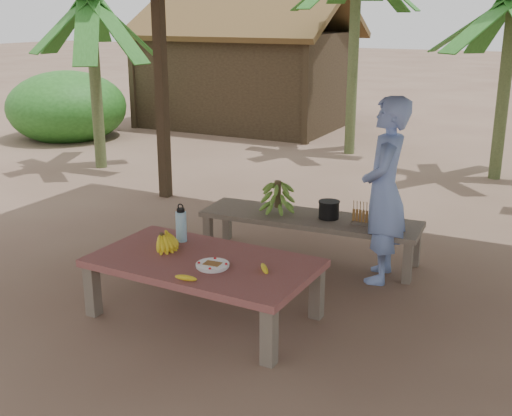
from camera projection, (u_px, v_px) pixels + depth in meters
The scene contains 15 objects.
ground at pixel (282, 301), 5.59m from camera, with size 80.00×80.00×0.00m, color brown.
work_table at pixel (203, 267), 5.19m from camera, with size 1.83×1.06×0.50m.
bench at pixel (310, 222), 6.43m from camera, with size 2.24×0.75×0.45m.
ripe_banana_bunch at pixel (162, 240), 5.36m from camera, with size 0.27×0.23×0.16m, color yellow, non-canonical shape.
plate at pixel (213, 265), 5.00m from camera, with size 0.26×0.26×0.04m.
loose_banana_front at pixel (186, 278), 4.76m from camera, with size 0.04×0.17×0.04m, color yellow.
loose_banana_side at pixel (264, 269), 4.93m from camera, with size 0.04×0.16×0.04m, color yellow.
water_flask at pixel (181, 225), 5.55m from camera, with size 0.09×0.09×0.34m.
green_banana_stalk at pixel (278, 196), 6.50m from camera, with size 0.31×0.31×0.35m, color #598C2D, non-canonical shape.
cooking_pot at pixel (329, 210), 6.34m from camera, with size 0.20×0.20×0.17m, color black.
skewer_rack at pixel (360, 213), 6.14m from camera, with size 0.18×0.08×0.24m, color #A57F47, non-canonical shape.
woman at pixel (384, 191), 5.82m from camera, with size 0.63×0.41×1.72m, color #748FDB.
hut at pixel (248, 74), 14.04m from camera, with size 4.40×3.43×2.85m.
banana_plant_n at pixel (512, 16), 9.03m from camera, with size 1.80×1.80×2.83m.
banana_plant_w at pixel (91, 19), 9.74m from camera, with size 1.80×1.80×2.80m.
Camera 1 is at (2.12, -4.66, 2.41)m, focal length 45.00 mm.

